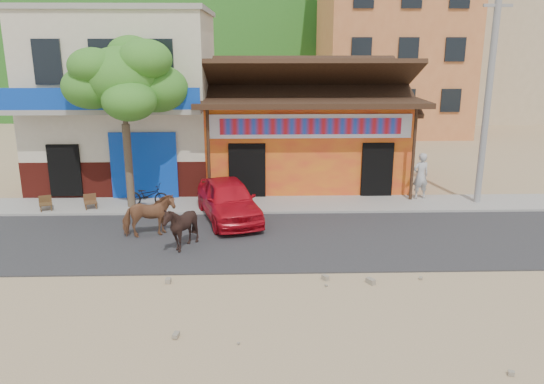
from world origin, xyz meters
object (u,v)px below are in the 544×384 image
Objects in this scene: pedestrian at (421,176)px; cow_dark at (181,227)px; cafe_chair_right at (45,198)px; utility_pole at (488,94)px; scooter at (148,195)px; cow_tan at (149,216)px; tree at (126,124)px; cafe_chair_left at (90,196)px; red_car at (228,199)px.

cow_dark is at bearing 16.59° from pedestrian.
pedestrian is 1.90× the size of cafe_chair_right.
scooter is (-12.20, -0.21, -3.59)m from utility_pole.
cafe_chair_right is at bearing -177.84° from utility_pole.
utility_pole is 3.75m from pedestrian.
tree is at bearing 5.66° from cow_tan.
tree is at bearing -171.09° from cow_dark.
tree reaches higher than cafe_chair_left.
pedestrian is (10.78, 0.73, -2.12)m from tree.
cafe_chair_right is (-5.30, 3.68, -0.15)m from cow_dark.
utility_pole is at bearing -81.88° from scooter.
red_car is at bearing -20.26° from tree.
pedestrian is (8.40, 4.81, 0.27)m from cow_dark.
red_car reaches higher than cafe_chair_left.
red_car is 4.36× the size of cafe_chair_left.
utility_pole reaches higher than tree.
tree is 3.40× the size of pedestrian.
tree reaches higher than cow_dark.
cafe_chair_right is (-2.93, -0.39, -2.54)m from tree.
cow_tan is 2.87m from red_car.
pedestrian is at bearing -78.70° from scooter.
scooter is at bearing -179.01° from utility_pole.
red_car is 6.60m from cafe_chair_right.
utility_pole reaches higher than cafe_chair_left.
utility_pole is at bearing 0.90° from tree.
tree is 11.01m from pedestrian.
pedestrian is (10.18, 0.74, 0.47)m from scooter.
tree is at bearing 143.41° from red_car.
tree reaches higher than cafe_chair_right.
utility_pole is at bearing 91.01° from cow_dark.
cow_tan is 1.60m from cow_dark.
cow_dark is 0.88× the size of scooter.
cafe_chair_left is (-3.77, 3.84, -0.14)m from cow_dark.
cafe_chair_right is (-1.53, -0.16, -0.00)m from cafe_chair_left.
cafe_chair_left is at bearing -8.66° from pedestrian.
cow_tan is 1.69× the size of cafe_chair_left.
cafe_chair_left reaches higher than scooter.
tree is 6.40× the size of cafe_chair_left.
red_car reaches higher than cow_dark.
pedestrian is at bearing -16.87° from cafe_chair_left.
tree is 5.29m from cow_dark.
cow_tan is 1.71× the size of cafe_chair_right.
cow_tan is at bearing -161.86° from red_car.
pedestrian reaches higher than cow_dark.
cafe_chair_left is 1.01× the size of cafe_chair_right.
cow_dark is 6.46m from cafe_chair_right.
tree is 3.82× the size of scooter.
red_car is (2.37, 1.63, 0.03)m from cow_tan.
cafe_chair_left is at bearing -170.61° from tree.
utility_pole is at bearing -6.90° from red_car.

